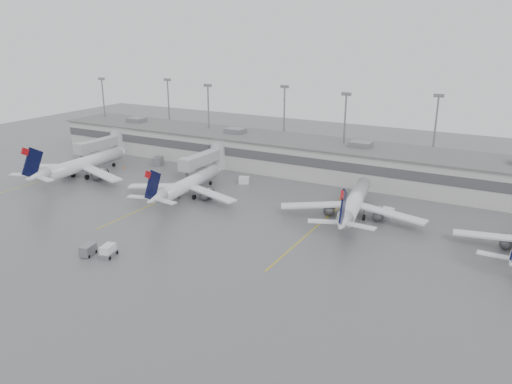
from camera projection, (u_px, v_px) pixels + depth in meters
The scene contains 19 objects.
ground at pixel (157, 257), 80.35m from camera, with size 260.00×260.00×0.00m, color #505052.
terminal at pixel (303, 156), 127.37m from camera, with size 152.00×17.00×9.45m.
light_masts at pixel (313, 122), 129.73m from camera, with size 142.40×8.00×20.60m.
jet_bridge_left at pixel (107, 143), 142.60m from camera, with size 4.00×17.20×7.00m.
jet_bridge_right at pixel (209, 158), 126.61m from camera, with size 4.00×17.20×7.00m.
stand_markings at pixel (234, 212), 100.35m from camera, with size 105.25×40.00×0.01m.
jet_far_left at pixel (80, 164), 122.33m from camera, with size 30.12×33.81×10.93m.
jet_mid_left at pixel (187, 184), 108.01m from camera, with size 26.47×29.75×9.62m.
jet_mid_right at pixel (354, 203), 96.18m from camera, with size 27.63×31.20×10.15m.
baggage_tug at pixel (108, 252), 80.48m from camera, with size 2.57×3.41×1.97m.
baggage_cart at pixel (88, 250), 80.88m from camera, with size 2.19×3.09×1.80m.
gse_uld_a at pixel (88, 160), 136.44m from camera, with size 2.41×1.60×1.70m, color silver.
gse_uld_b at pixel (244, 180), 118.55m from camera, with size 2.37×1.58×1.68m, color silver.
gse_uld_c at pixel (388, 212), 97.98m from camera, with size 2.32×1.55×1.64m, color silver.
gse_loader at pixel (158, 161), 134.56m from camera, with size 2.17×3.48×2.17m, color slate.
cone_a at pixel (124, 167), 131.37m from camera, with size 0.46×0.46×0.73m, color #EB5204.
cone_b at pixel (190, 181), 119.48m from camera, with size 0.44×0.44×0.69m, color #EB5204.
cone_c at pixel (340, 198), 107.47m from camera, with size 0.38×0.38×0.61m, color #EB5204.
cone_d at pixel (480, 236), 87.60m from camera, with size 0.43×0.43×0.69m, color #EB5204.
Camera 1 is at (49.07, -56.43, 35.05)m, focal length 35.00 mm.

